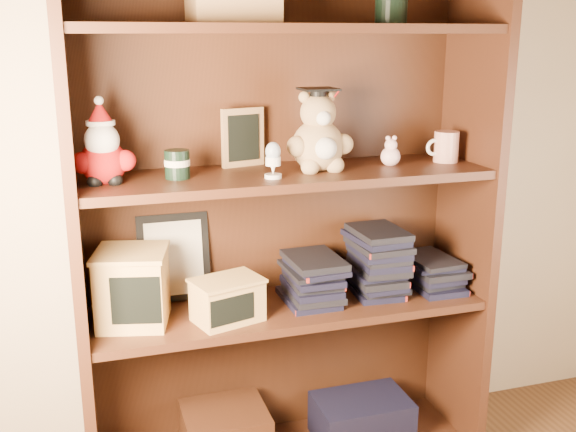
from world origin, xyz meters
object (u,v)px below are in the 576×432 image
at_px(grad_teddy_bear, 319,139).
at_px(bookcase, 282,225).
at_px(teacher_mug, 446,147).
at_px(treats_box, 133,287).

bearing_deg(grad_teddy_bear, bookcase, 147.51).
height_order(grad_teddy_bear, teacher_mug, grad_teddy_bear).
height_order(bookcase, treats_box, bookcase).
relative_size(teacher_mug, treats_box, 0.45).
height_order(teacher_mug, treats_box, teacher_mug).
distance_m(teacher_mug, treats_box, 1.00).
relative_size(grad_teddy_bear, teacher_mug, 2.28).
height_order(grad_teddy_bear, treats_box, grad_teddy_bear).
bearing_deg(teacher_mug, treats_box, -179.95).
distance_m(bookcase, grad_teddy_bear, 0.28).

